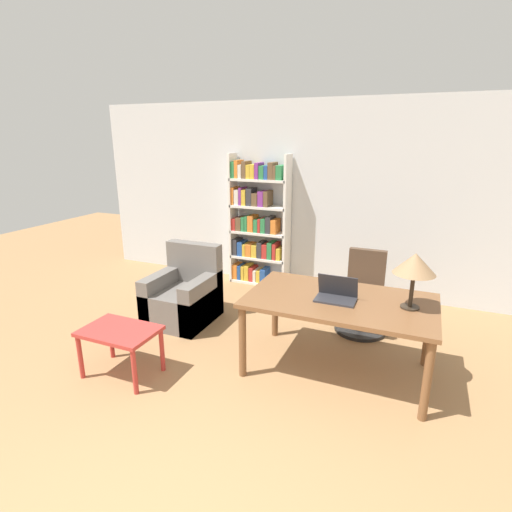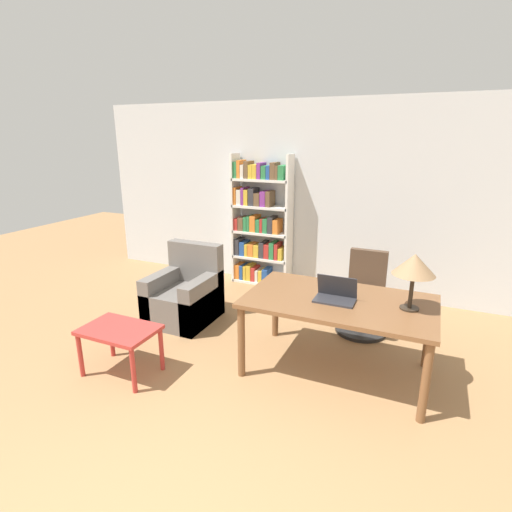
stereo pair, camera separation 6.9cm
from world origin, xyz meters
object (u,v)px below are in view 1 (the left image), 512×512
object	(u,v)px
desk	(339,307)
bookshelf	(257,223)
office_chair	(363,297)
armchair	(184,297)
laptop	(336,295)
side_table_blue	(120,336)
table_lamp	(415,265)

from	to	relation	value
desk	bookshelf	xyz separation A→B (m)	(-1.67, 1.96, 0.27)
desk	bookshelf	world-z (taller)	bookshelf
desk	office_chair	bearing A→B (deg)	84.90
desk	armchair	bearing A→B (deg)	168.79
armchair	desk	bearing A→B (deg)	-11.21
bookshelf	desk	bearing A→B (deg)	-49.54
laptop	office_chair	distance (m)	1.11
side_table_blue	desk	bearing A→B (deg)	24.97
laptop	armchair	distance (m)	2.06
table_lamp	bookshelf	world-z (taller)	bookshelf
desk	armchair	world-z (taller)	armchair
side_table_blue	office_chair	bearing A→B (deg)	43.56
office_chair	desk	bearing A→B (deg)	-95.10
desk	table_lamp	distance (m)	0.78
armchair	laptop	bearing A→B (deg)	-12.47
armchair	bookshelf	size ratio (longest dim) A/B	0.47
desk	laptop	bearing A→B (deg)	-127.42
table_lamp	bookshelf	distance (m)	2.99
table_lamp	desk	bearing A→B (deg)	-176.65
table_lamp	side_table_blue	distance (m)	2.73
armchair	office_chair	bearing A→B (deg)	16.09
office_chair	bookshelf	size ratio (longest dim) A/B	0.48
armchair	table_lamp	bearing A→B (deg)	-7.86
table_lamp	office_chair	xyz separation A→B (m)	(-0.52, 0.95, -0.75)
armchair	bookshelf	xyz separation A→B (m)	(0.31, 1.56, 0.64)
laptop	office_chair	xyz separation A→B (m)	(0.12, 1.03, -0.40)
table_lamp	laptop	bearing A→B (deg)	-173.35
laptop	bookshelf	size ratio (longest dim) A/B	0.19
desk	office_chair	world-z (taller)	office_chair
side_table_blue	armchair	world-z (taller)	armchair
desk	bookshelf	distance (m)	2.59
bookshelf	laptop	bearing A→B (deg)	-50.60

